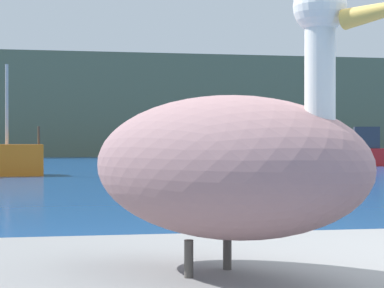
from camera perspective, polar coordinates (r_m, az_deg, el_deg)
The scene contains 3 objects.
hillside_backdrop at distance 66.11m, azimuth -8.61°, elevation 2.96°, with size 140.00×14.73×9.00m, color #5B664C.
pelican at distance 2.26m, azimuth 2.66°, elevation -1.66°, with size 1.10×1.30×0.92m.
fishing_boat_red at distance 38.23m, azimuth 15.13°, elevation -0.67°, with size 4.91×2.83×4.89m.
Camera 1 is at (-1.62, -2.36, 1.31)m, focal length 63.99 mm.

